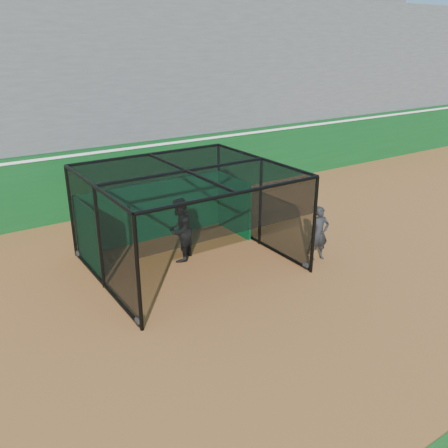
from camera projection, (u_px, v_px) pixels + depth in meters
ground at (254, 305)px, 11.61m from camera, size 120.00×120.00×0.00m
outfield_wall at (118, 177)px, 17.73m from camera, size 50.00×0.50×2.50m
grandstand at (77, 81)px, 19.50m from camera, size 50.00×7.85×8.95m
batting_cage at (188, 219)px, 13.31m from camera, size 5.23×4.83×2.77m
batter at (180, 230)px, 13.68m from camera, size 1.16×1.15×1.89m
on_deck_player at (319, 233)px, 13.80m from camera, size 0.67×0.52×1.62m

